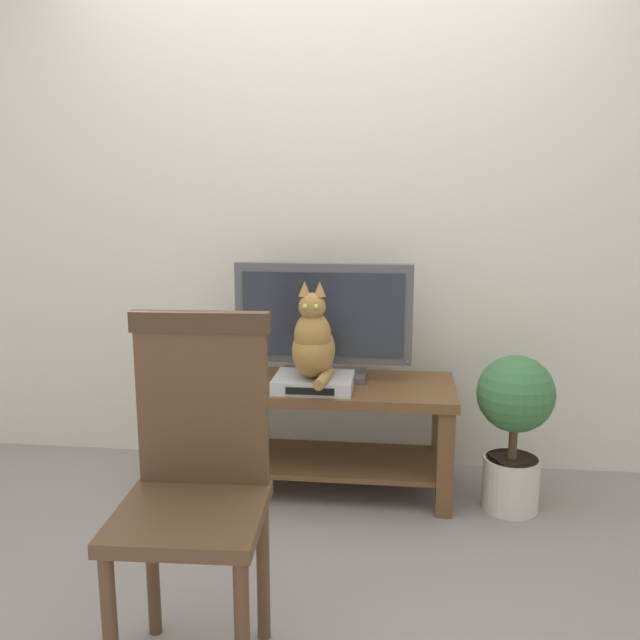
# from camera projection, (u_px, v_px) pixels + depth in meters

# --- Properties ---
(ground_plane) EXTENTS (12.00, 12.00, 0.00)m
(ground_plane) POSITION_uv_depth(u_px,v_px,m) (301.00, 556.00, 2.55)
(ground_plane) COLOR gray
(back_wall) EXTENTS (7.00, 0.12, 2.80)m
(back_wall) POSITION_uv_depth(u_px,v_px,m) (330.00, 181.00, 3.26)
(back_wall) COLOR beige
(back_wall) RESTS_ON ground
(tv_stand) EXTENTS (1.19, 0.50, 0.51)m
(tv_stand) POSITION_uv_depth(u_px,v_px,m) (321.00, 415.00, 3.06)
(tv_stand) COLOR brown
(tv_stand) RESTS_ON ground
(tv) EXTENTS (0.80, 0.20, 0.53)m
(tv) POSITION_uv_depth(u_px,v_px,m) (323.00, 320.00, 3.06)
(tv) COLOR #4C4C51
(tv) RESTS_ON tv_stand
(media_box) EXTENTS (0.34, 0.27, 0.06)m
(media_box) POSITION_uv_depth(u_px,v_px,m) (314.00, 382.00, 2.93)
(media_box) COLOR #BCBCC1
(media_box) RESTS_ON tv_stand
(cat) EXTENTS (0.18, 0.36, 0.42)m
(cat) POSITION_uv_depth(u_px,v_px,m) (313.00, 342.00, 2.88)
(cat) COLOR olive
(cat) RESTS_ON media_box
(wooden_chair) EXTENTS (0.42, 0.42, 1.02)m
(wooden_chair) POSITION_uv_depth(u_px,v_px,m) (196.00, 470.00, 1.91)
(wooden_chair) COLOR #513823
(wooden_chair) RESTS_ON ground
(book_stack) EXTENTS (0.24, 0.21, 0.05)m
(book_stack) POSITION_uv_depth(u_px,v_px,m) (232.00, 377.00, 3.03)
(book_stack) COLOR beige
(book_stack) RESTS_ON tv_stand
(potted_plant) EXTENTS (0.33, 0.33, 0.68)m
(potted_plant) POSITION_uv_depth(u_px,v_px,m) (514.00, 420.00, 2.86)
(potted_plant) COLOR beige
(potted_plant) RESTS_ON ground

